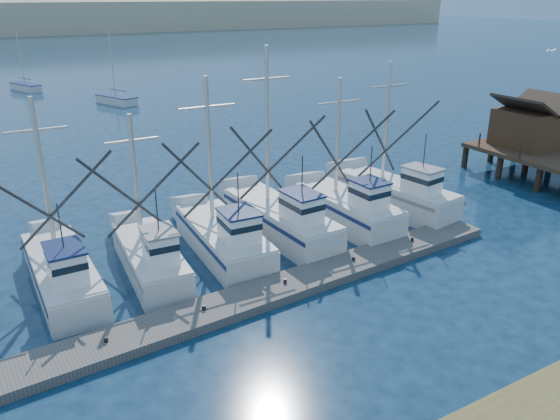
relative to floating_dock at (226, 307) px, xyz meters
name	(u,v)px	position (x,y,z in m)	size (l,w,h in m)	color
ground	(419,335)	(5.84, -5.30, -0.20)	(500.00, 500.00, 0.00)	#0C2035
floating_dock	(226,307)	(0.00, 0.00, 0.00)	(30.59, 2.04, 0.41)	#59544F
trawler_fleet	(192,244)	(0.44, 4.94, 0.79)	(30.65, 8.65, 9.98)	silver
sailboat_near	(117,100)	(7.76, 48.92, 0.29)	(4.01, 5.98, 8.10)	silver
sailboat_far	(26,87)	(-0.66, 64.67, 0.30)	(3.60, 5.81, 8.10)	silver
flying_gull	(548,51)	(18.44, 0.05, 9.46)	(1.18, 0.22, 0.22)	white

